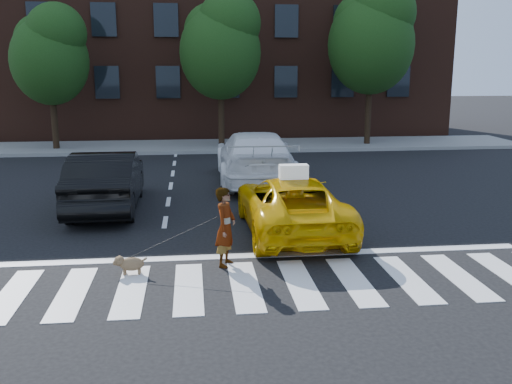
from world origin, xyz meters
TOP-DOWN VIEW (x-y plane):
  - ground at (0.00, 0.00)m, footprint 120.00×120.00m
  - crosswalk at (0.00, 0.00)m, footprint 13.00×2.40m
  - stop_line at (0.00, 1.60)m, footprint 12.00×0.30m
  - sidewalk_far at (0.00, 17.50)m, footprint 30.00×4.00m
  - building at (0.00, 25.00)m, footprint 26.00×10.00m
  - tree_left at (-6.97, 17.00)m, footprint 3.39×3.38m
  - tree_mid at (0.53, 17.00)m, footprint 3.69×3.69m
  - tree_right at (7.53, 17.00)m, footprint 4.00×4.00m
  - taxi at (1.40, 3.22)m, footprint 2.27×4.80m
  - black_sedan at (-3.21, 5.96)m, footprint 1.77×4.86m
  - white_suv at (1.18, 9.07)m, footprint 2.55×5.98m
  - woman at (-0.27, 1.10)m, footprint 0.57×0.67m
  - dog at (-2.11, 0.80)m, footprint 0.64×0.25m
  - taxi_sign at (1.40, 3.02)m, footprint 0.65×0.29m

SIDE VIEW (x-z plane):
  - ground at x=0.00m, z-range 0.00..0.00m
  - crosswalk at x=0.00m, z-range 0.00..0.01m
  - stop_line at x=0.00m, z-range 0.00..0.01m
  - sidewalk_far at x=0.00m, z-range 0.00..0.15m
  - dog at x=-2.11m, z-range 0.03..0.40m
  - taxi at x=1.40m, z-range 0.00..1.32m
  - woman at x=-0.27m, z-range 0.00..1.56m
  - black_sedan at x=-3.21m, z-range 0.00..1.59m
  - white_suv at x=1.18m, z-range 0.00..1.72m
  - taxi_sign at x=1.40m, z-range 1.32..1.64m
  - tree_left at x=-6.97m, z-range 1.19..7.69m
  - tree_mid at x=0.53m, z-range 1.30..8.40m
  - tree_right at x=7.53m, z-range 1.41..9.11m
  - building at x=0.00m, z-range 0.00..12.00m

